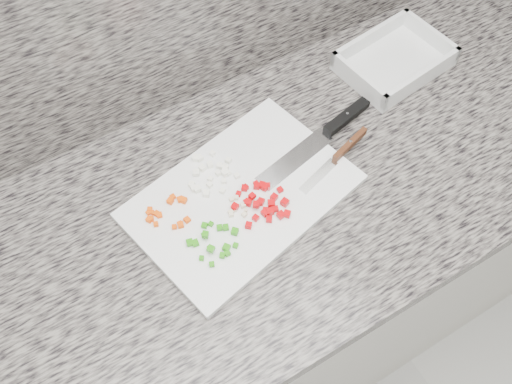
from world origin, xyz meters
TOP-DOWN VIEW (x-y plane):
  - cabinet at (0.00, 1.44)m, footprint 3.92×0.62m
  - countertop at (0.00, 1.44)m, footprint 3.96×0.64m
  - cutting_board at (0.03, 1.45)m, footprint 0.47×0.36m
  - carrot_pile at (-0.11, 1.49)m, footprint 0.09×0.07m
  - onion_pile at (-0.00, 1.52)m, footprint 0.10×0.11m
  - green_pepper_pile at (-0.07, 1.39)m, footprint 0.10×0.09m
  - red_pepper_pile at (0.05, 1.42)m, footprint 0.11×0.11m
  - garlic_pile at (0.00, 1.43)m, footprint 0.04×0.05m
  - chef_knife at (0.25, 1.49)m, footprint 0.30×0.09m
  - paring_knife at (0.24, 1.43)m, footprint 0.19×0.07m
  - tray at (0.49, 1.58)m, footprint 0.25×0.20m

SIDE VIEW (x-z plane):
  - cabinet at x=0.00m, z-range 0.00..0.86m
  - countertop at x=0.00m, z-range 0.86..0.90m
  - cutting_board at x=0.03m, z-range 0.90..0.91m
  - tray at x=0.49m, z-range 0.89..0.94m
  - garlic_pile at x=0.00m, z-range 0.91..0.92m
  - carrot_pile at x=-0.11m, z-range 0.91..0.92m
  - onion_pile at x=0.00m, z-range 0.91..0.93m
  - chef_knife at x=0.25m, z-range 0.91..0.93m
  - red_pepper_pile at x=0.05m, z-range 0.91..0.93m
  - paring_knife at x=0.24m, z-range 0.91..0.93m
  - green_pepper_pile at x=-0.07m, z-range 0.91..0.93m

